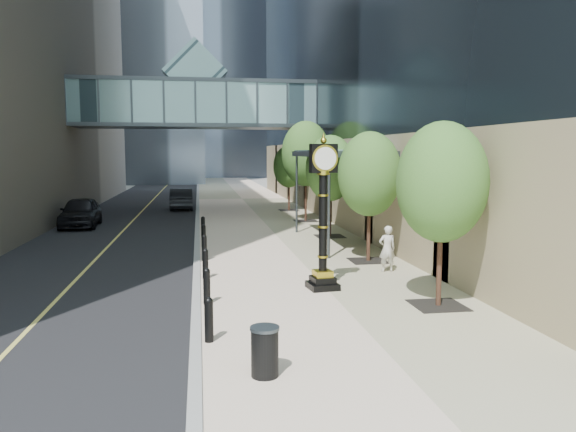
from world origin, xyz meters
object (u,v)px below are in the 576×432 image
at_px(street_clock, 323,224).
at_px(car_far, 181,199).
at_px(car_near, 81,212).
at_px(pedestrian, 387,249).
at_px(trash_bin, 265,353).

distance_m(street_clock, car_far, 26.75).
distance_m(street_clock, car_near, 19.87).
xyz_separation_m(street_clock, pedestrian, (2.80, 2.12, -1.20)).
bearing_deg(pedestrian, trash_bin, 58.71).
distance_m(trash_bin, car_near, 24.65).
xyz_separation_m(street_clock, trash_bin, (-2.56, -6.51, -1.57)).
bearing_deg(pedestrian, street_clock, 37.66).
bearing_deg(street_clock, car_near, 114.65).
xyz_separation_m(trash_bin, pedestrian, (5.36, 8.63, 0.37)).
distance_m(car_near, car_far, 10.85).
bearing_deg(car_near, street_clock, -60.93).
relative_size(trash_bin, car_near, 0.18).
bearing_deg(pedestrian, car_far, -71.35).
bearing_deg(trash_bin, street_clock, 68.52).
bearing_deg(trash_bin, car_near, 108.75).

